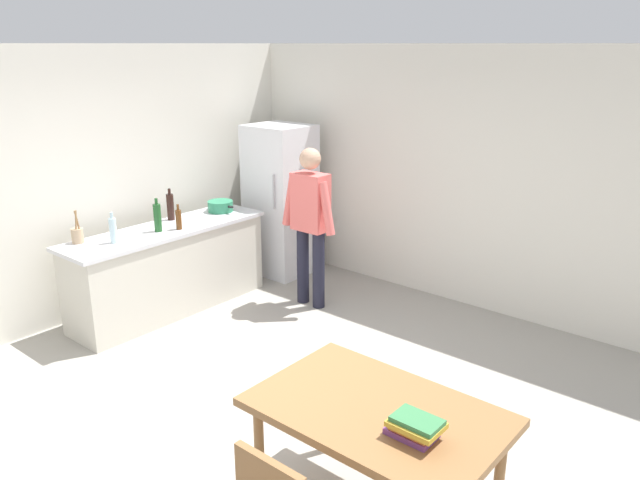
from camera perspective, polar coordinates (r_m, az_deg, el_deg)
name	(u,v)px	position (r m, az deg, el deg)	size (l,w,h in m)	color
ground_plane	(248,410)	(4.96, -6.72, -15.35)	(14.00, 14.00, 0.00)	#9E998E
wall_back	(449,177)	(6.70, 11.83, 5.78)	(6.40, 0.12, 2.70)	silver
wall_left	(75,187)	(6.56, -21.77, 4.63)	(0.12, 5.60, 2.70)	silver
kitchen_counter	(169,269)	(6.61, -13.82, -2.63)	(0.64, 2.20, 0.90)	beige
refrigerator	(281,200)	(7.42, -3.68, 3.69)	(0.70, 0.67, 1.80)	white
person	(310,217)	(6.38, -0.91, 2.13)	(0.70, 0.22, 1.70)	#1E1E2D
dining_table	(377,420)	(3.63, 5.31, -16.26)	(1.40, 0.90, 0.75)	olive
cooking_pot	(220,206)	(6.98, -9.22, 3.12)	(0.40, 0.28, 0.12)	#2D845B
utensil_jar	(77,235)	(6.22, -21.57, 0.44)	(0.11, 0.11, 0.32)	tan
bottle_beer_brown	(179,219)	(6.37, -12.97, 1.90)	(0.06, 0.06, 0.26)	#5B3314
bottle_wine_dark	(170,207)	(6.73, -13.70, 3.03)	(0.08, 0.08, 0.34)	black
bottle_wine_green	(157,217)	(6.34, -14.83, 2.05)	(0.08, 0.08, 0.34)	#1E5123
bottle_water_clear	(113,230)	(6.09, -18.64, 0.88)	(0.07, 0.07, 0.30)	silver
book_stack	(414,427)	(3.35, 8.75, -16.74)	(0.29, 0.20, 0.12)	#753D7F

